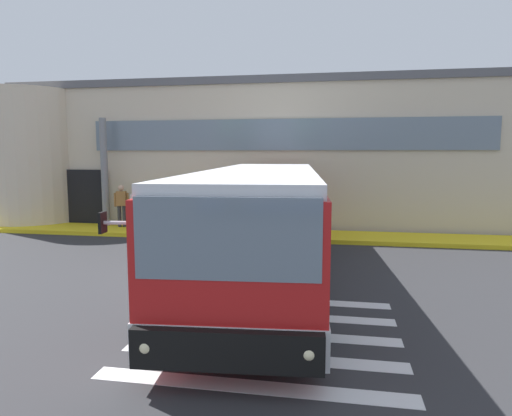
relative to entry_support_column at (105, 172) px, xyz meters
name	(u,v)px	position (x,y,z in m)	size (l,w,h in m)	color
ground_plane	(219,268)	(6.19, -5.40, -2.33)	(80.00, 90.00, 0.02)	#2B2B2D
bay_paint_stripes	(270,334)	(8.19, -9.60, -2.32)	(4.40, 3.96, 0.01)	silver
terminal_building	(263,154)	(5.51, 6.23, 0.71)	(23.36, 13.80, 6.07)	beige
boarding_curb	(252,234)	(6.19, -0.60, -2.24)	(25.56, 2.00, 0.15)	yellow
entry_support_column	(105,172)	(0.00, 0.00, 0.00)	(0.28, 0.28, 4.34)	slate
bus_main_foreground	(262,225)	(7.49, -6.12, -0.99)	(3.50, 11.49, 2.70)	red
passenger_near_column	(122,204)	(0.80, -0.22, -1.24)	(0.58, 0.29, 1.68)	#2D2D33
passenger_by_doorway	(138,205)	(1.60, -0.43, -1.24)	(0.53, 0.37, 1.68)	#1E2338
passenger_at_curb_edge	(167,206)	(2.93, -0.79, -1.24)	(0.40, 0.49, 1.68)	#2D2D33
safety_bollard_yellow	(249,230)	(6.31, -1.80, -1.87)	(0.18, 0.18, 0.90)	yellow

